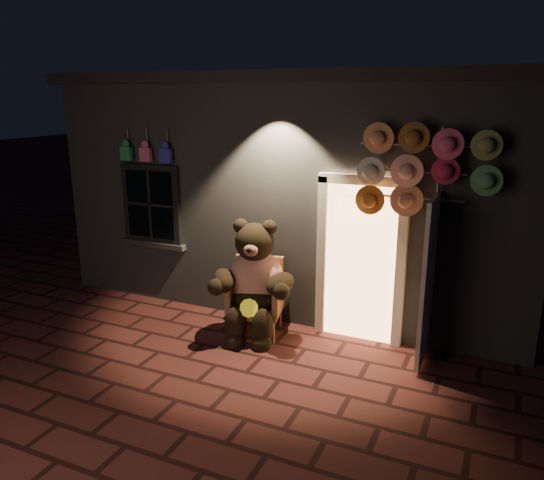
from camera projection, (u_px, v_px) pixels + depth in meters
The scene contains 5 objects.
ground at pixel (216, 365), 6.39m from camera, with size 60.00×60.00×0.00m, color #50221E.
shop_building at pixel (326, 176), 9.43m from camera, with size 7.30×5.95×3.51m.
wicker_armchair at pixel (257, 296), 7.20m from camera, with size 0.82×0.77×1.02m.
teddy_bear at pixel (254, 282), 7.01m from camera, with size 1.17×1.03×1.66m.
hat_rack at pixel (420, 170), 6.09m from camera, with size 1.61×0.22×2.82m.
Camera 1 is at (2.98, -4.97, 3.17)m, focal length 35.00 mm.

